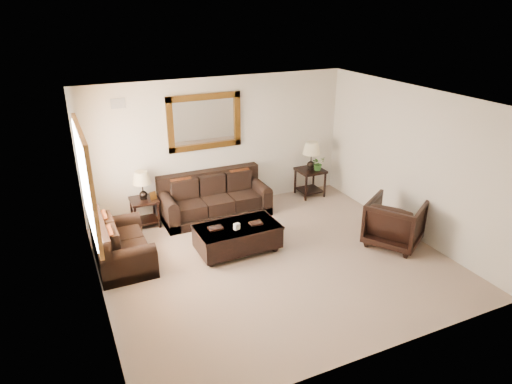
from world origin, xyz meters
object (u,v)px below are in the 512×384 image
coffee_table (237,236)px  armchair (395,220)px  end_table_left (143,191)px  end_table_right (311,161)px  loveseat (119,247)px  sofa (214,201)px

coffee_table → armchair: bearing=-20.2°
end_table_left → armchair: 4.66m
end_table_right → end_table_left: bearing=179.6°
loveseat → sofa: bearing=-62.1°
sofa → coffee_table: sofa is taller
end_table_right → loveseat: bearing=-164.7°
loveseat → end_table_right: (4.35, 1.19, 0.51)m
loveseat → armchair: (4.55, -1.37, 0.16)m
end_table_left → end_table_right: (3.67, -0.03, 0.08)m
loveseat → armchair: 4.76m
sofa → loveseat: bearing=-152.1°
loveseat → coffee_table: loveseat is taller
loveseat → coffee_table: bearing=-103.3°
armchair → end_table_right: bearing=-27.9°
sofa → armchair: 3.51m
loveseat → end_table_left: size_ratio=1.30×
end_table_right → coffee_table: end_table_right is taller
sofa → end_table_right: end_table_right is taller
armchair → end_table_left: bearing=23.9°
sofa → loveseat: (-2.05, -1.09, -0.02)m
coffee_table → armchair: (2.63, -0.92, 0.16)m
loveseat → end_table_right: 4.54m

